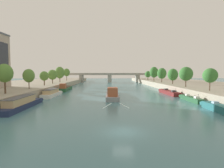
# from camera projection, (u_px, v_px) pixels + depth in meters

# --- Properties ---
(ground_plane) EXTENTS (400.00, 400.00, 0.00)m
(ground_plane) POSITION_uv_depth(u_px,v_px,m) (123.00, 132.00, 21.37)
(ground_plane) COLOR teal
(quay_left) EXTENTS (36.00, 170.00, 2.45)m
(quay_left) POSITION_uv_depth(u_px,v_px,m) (21.00, 86.00, 75.03)
(quay_left) COLOR #A89E89
(quay_left) RESTS_ON ground
(quay_right) EXTENTS (36.00, 170.00, 2.45)m
(quay_right) POSITION_uv_depth(u_px,v_px,m) (200.00, 86.00, 77.26)
(quay_right) COLOR #A89E89
(quay_right) RESTS_ON ground
(barge_midriver) EXTENTS (3.74, 17.96, 3.34)m
(barge_midriver) POSITION_uv_depth(u_px,v_px,m) (112.00, 94.00, 49.99)
(barge_midriver) COLOR gray
(barge_midriver) RESTS_ON ground
(wake_behind_barge) EXTENTS (5.60, 5.93, 0.03)m
(wake_behind_barge) POSITION_uv_depth(u_px,v_px,m) (116.00, 106.00, 38.11)
(wake_behind_barge) COLOR silver
(wake_behind_barge) RESTS_ON ground
(moored_boat_left_end) EXTENTS (2.68, 15.90, 2.44)m
(moored_boat_left_end) POSITION_uv_depth(u_px,v_px,m) (22.00, 103.00, 35.22)
(moored_boat_left_end) COLOR #1E284C
(moored_boat_left_end) RESTS_ON ground
(moored_boat_left_midway) EXTENTS (3.00, 13.39, 2.24)m
(moored_boat_left_midway) POSITION_uv_depth(u_px,v_px,m) (52.00, 93.00, 53.25)
(moored_boat_left_midway) COLOR silver
(moored_boat_left_midway) RESTS_ON ground
(moored_boat_left_second) EXTENTS (3.43, 15.63, 3.04)m
(moored_boat_left_second) POSITION_uv_depth(u_px,v_px,m) (65.00, 88.00, 70.29)
(moored_boat_left_second) COLOR #235633
(moored_boat_left_second) RESTS_ON ground
(moored_boat_right_downstream) EXTENTS (2.42, 12.31, 2.39)m
(moored_boat_right_downstream) POSITION_uv_depth(u_px,v_px,m) (222.00, 109.00, 31.28)
(moored_boat_right_downstream) COLOR #23666B
(moored_boat_right_downstream) RESTS_ON ground
(moored_boat_right_far) EXTENTS (1.81, 10.77, 2.20)m
(moored_boat_right_far) POSITION_uv_depth(u_px,v_px,m) (191.00, 99.00, 44.44)
(moored_boat_right_far) COLOR #235633
(moored_boat_right_far) RESTS_ON ground
(moored_boat_right_second) EXTENTS (2.67, 14.61, 2.30)m
(moored_boat_right_second) POSITION_uv_depth(u_px,v_px,m) (169.00, 92.00, 58.35)
(moored_boat_right_second) COLOR maroon
(moored_boat_right_second) RESTS_ON ground
(tree_left_distant) EXTENTS (3.55, 3.55, 6.66)m
(tree_left_distant) POSITION_uv_depth(u_px,v_px,m) (5.00, 73.00, 39.29)
(tree_left_distant) COLOR brown
(tree_left_distant) RESTS_ON quay_left
(tree_left_nearest) EXTENTS (3.33, 3.33, 5.76)m
(tree_left_nearest) POSITION_uv_depth(u_px,v_px,m) (29.00, 76.00, 51.52)
(tree_left_nearest) COLOR brown
(tree_left_nearest) RESTS_ON quay_left
(tree_left_midway) EXTENTS (3.31, 3.31, 5.20)m
(tree_left_midway) POSITION_uv_depth(u_px,v_px,m) (44.00, 76.00, 65.05)
(tree_left_midway) COLOR brown
(tree_left_midway) RESTS_ON quay_left
(tree_left_second) EXTENTS (3.98, 3.98, 5.93)m
(tree_left_second) POSITION_uv_depth(u_px,v_px,m) (52.00, 75.00, 75.64)
(tree_left_second) COLOR brown
(tree_left_second) RESTS_ON quay_left
(tree_left_by_lamp) EXTENTS (4.55, 4.55, 7.60)m
(tree_left_by_lamp) POSITION_uv_depth(u_px,v_px,m) (60.00, 73.00, 87.55)
(tree_left_by_lamp) COLOR brown
(tree_left_by_lamp) RESTS_ON quay_left
(tree_left_third) EXTENTS (3.72, 3.72, 7.02)m
(tree_left_third) POSITION_uv_depth(u_px,v_px,m) (67.00, 72.00, 99.56)
(tree_left_third) COLOR brown
(tree_left_third) RESTS_ON quay_left
(tree_right_nearest) EXTENTS (3.62, 3.62, 5.85)m
(tree_right_nearest) POSITION_uv_depth(u_px,v_px,m) (210.00, 75.00, 45.35)
(tree_right_nearest) COLOR brown
(tree_right_nearest) RESTS_ON quay_right
(tree_right_third) EXTENTS (4.35, 4.35, 6.58)m
(tree_right_third) POSITION_uv_depth(u_px,v_px,m) (186.00, 74.00, 57.68)
(tree_right_third) COLOR brown
(tree_right_third) RESTS_ON quay_right
(tree_right_midway) EXTENTS (4.14, 4.14, 6.28)m
(tree_right_midway) POSITION_uv_depth(u_px,v_px,m) (173.00, 75.00, 71.76)
(tree_right_midway) COLOR brown
(tree_right_midway) RESTS_ON quay_right
(tree_right_second) EXTENTS (4.42, 4.42, 6.93)m
(tree_right_second) POSITION_uv_depth(u_px,v_px,m) (162.00, 73.00, 86.21)
(tree_right_second) COLOR brown
(tree_right_second) RESTS_ON quay_right
(tree_right_distant) EXTENTS (4.74, 4.74, 7.87)m
(tree_right_distant) POSITION_uv_depth(u_px,v_px,m) (154.00, 72.00, 98.21)
(tree_right_distant) COLOR brown
(tree_right_distant) RESTS_ON quay_right
(tree_right_past_mid) EXTENTS (3.78, 3.78, 5.65)m
(tree_right_past_mid) POSITION_uv_depth(u_px,v_px,m) (148.00, 74.00, 112.33)
(tree_right_past_mid) COLOR brown
(tree_right_past_mid) RESTS_ON quay_right
(bridge_far) EXTENTS (65.59, 4.40, 6.82)m
(bridge_far) POSITION_uv_depth(u_px,v_px,m) (110.00, 76.00, 130.12)
(bridge_far) COLOR #9E998E
(bridge_far) RESTS_ON ground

